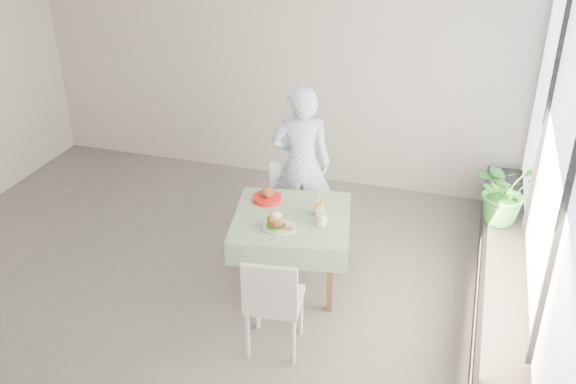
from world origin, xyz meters
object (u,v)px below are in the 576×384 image
(chair_far, at_px, (289,220))
(potted_plant, at_px, (505,190))
(diner, at_px, (301,165))
(main_dish, at_px, (278,223))
(juice_cup_orange, at_px, (318,208))
(cafe_table, at_px, (292,242))
(chair_near, at_px, (274,319))

(chair_far, bearing_deg, potted_plant, 5.66)
(diner, distance_m, potted_plant, 2.00)
(chair_far, relative_size, diner, 0.51)
(main_dish, bearing_deg, juice_cup_orange, 50.85)
(cafe_table, relative_size, main_dish, 3.87)
(main_dish, relative_size, potted_plant, 0.47)
(cafe_table, height_order, juice_cup_orange, juice_cup_orange)
(cafe_table, xyz_separation_m, potted_plant, (1.84, 0.92, 0.37))
(diner, bearing_deg, cafe_table, 84.42)
(chair_far, height_order, juice_cup_orange, juice_cup_orange)
(chair_near, bearing_deg, cafe_table, 97.84)
(cafe_table, relative_size, juice_cup_orange, 4.08)
(main_dish, height_order, juice_cup_orange, juice_cup_orange)
(chair_far, bearing_deg, diner, 62.77)
(chair_near, relative_size, diner, 0.55)
(diner, height_order, juice_cup_orange, diner)
(cafe_table, bearing_deg, chair_far, 108.74)
(main_dish, bearing_deg, cafe_table, 76.37)
(chair_near, bearing_deg, diner, 99.08)
(chair_far, height_order, potted_plant, potted_plant)
(potted_plant, bearing_deg, juice_cup_orange, -153.39)
(main_dish, bearing_deg, chair_near, -74.64)
(juice_cup_orange, distance_m, potted_plant, 1.81)
(juice_cup_orange, bearing_deg, chair_far, 127.42)
(chair_near, bearing_deg, chair_far, 102.78)
(chair_far, xyz_separation_m, juice_cup_orange, (0.46, -0.61, 0.55))
(cafe_table, relative_size, diner, 0.72)
(chair_near, xyz_separation_m, main_dish, (-0.18, 0.66, 0.51))
(diner, relative_size, potted_plant, 2.51)
(chair_near, height_order, juice_cup_orange, juice_cup_orange)
(main_dish, height_order, potted_plant, potted_plant)
(chair_far, relative_size, potted_plant, 1.27)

